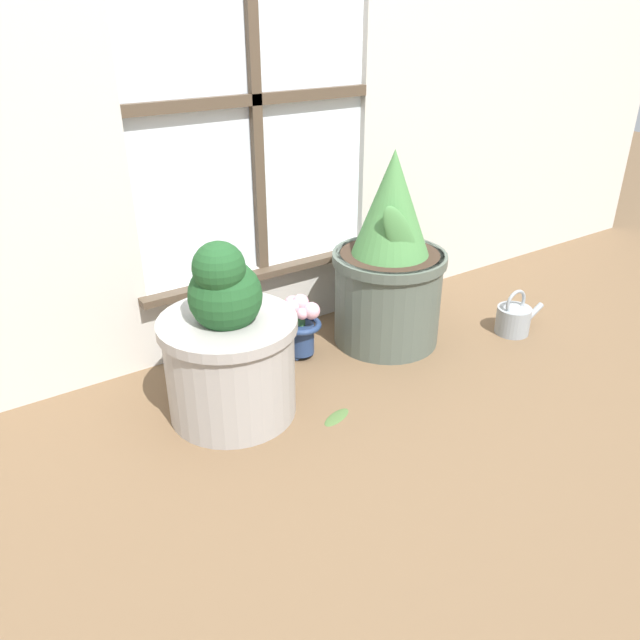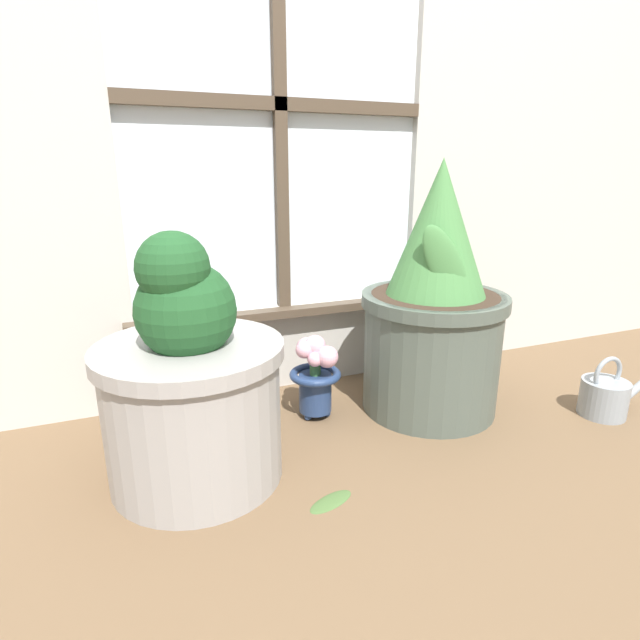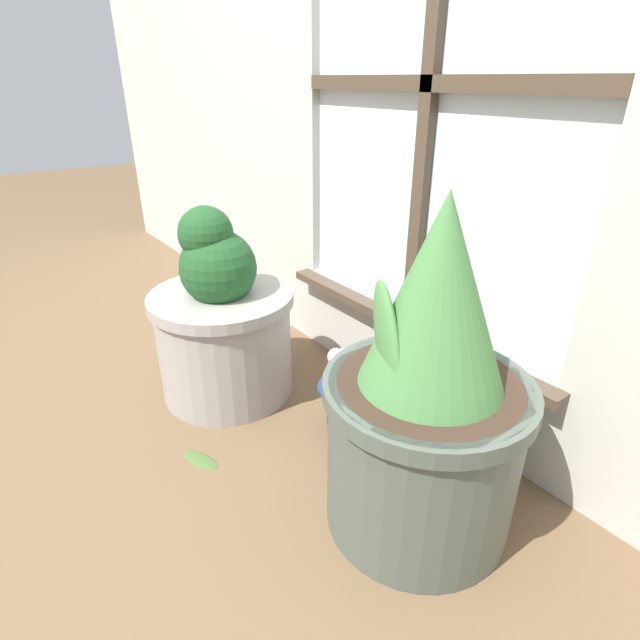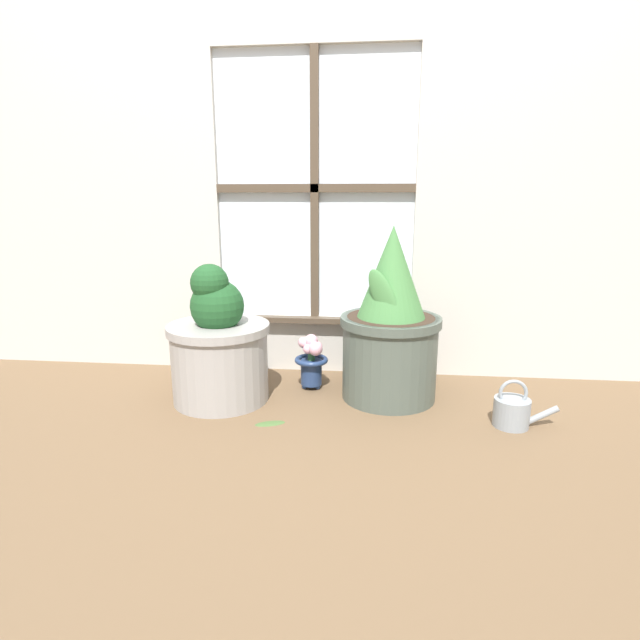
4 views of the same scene
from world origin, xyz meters
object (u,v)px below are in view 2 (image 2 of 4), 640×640
Objects in this scene: potted_plant_left at (192,385)px; potted_plant_right at (434,310)px; watering_can at (605,396)px; flower_vase at (315,373)px.

potted_plant_right reaches higher than potted_plant_left.
watering_can is at bearing -6.69° from potted_plant_left.
flower_vase is at bearing 158.88° from watering_can.
potted_plant_left is 2.45× the size of watering_can.
potted_plant_left reaches higher than watering_can.
potted_plant_left is 1.13m from watering_can.
potted_plant_left is 0.69m from potted_plant_right.
flower_vase reaches higher than watering_can.
potted_plant_right is 0.37m from flower_vase.
flower_vase is 1.06× the size of watering_can.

